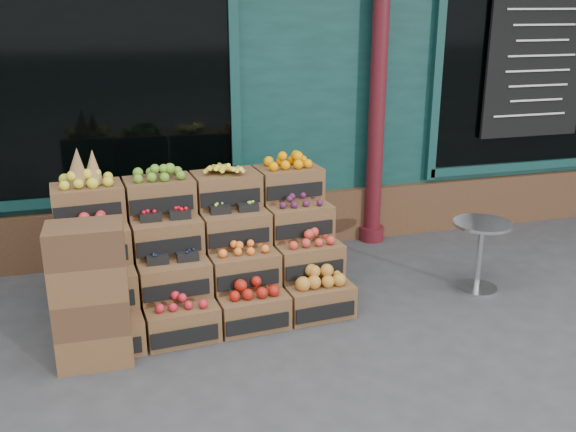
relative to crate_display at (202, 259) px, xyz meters
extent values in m
plane|color=#363639|center=(0.95, -0.86, -0.46)|extent=(60.00, 60.00, 0.00)
cube|color=#0F3632|center=(0.95, 4.34, 1.94)|extent=(12.00, 6.00, 4.80)
cube|color=#0F3632|center=(0.95, 1.39, 1.04)|extent=(12.00, 0.12, 3.00)
cube|color=#4C311E|center=(0.95, 1.32, -0.16)|extent=(12.00, 0.18, 0.60)
cube|color=black|center=(-0.65, 1.32, 1.29)|extent=(2.40, 0.06, 2.00)
cube|color=black|center=(4.15, 1.32, 1.29)|extent=(2.40, 0.06, 2.00)
cylinder|color=#4E1219|center=(2.15, 1.19, 1.14)|extent=(0.18, 0.18, 3.20)
cube|color=black|center=(4.15, 1.24, 1.44)|extent=(1.30, 0.04, 1.60)
cube|color=brown|center=(-0.86, -0.55, -0.32)|extent=(0.61, 0.44, 0.29)
cube|color=black|center=(-0.85, -0.76, -0.35)|extent=(0.53, 0.06, 0.13)
cube|color=yellow|center=(-0.86, -0.55, -0.13)|extent=(0.49, 0.34, 0.09)
cube|color=brown|center=(-0.26, -0.50, -0.32)|extent=(0.61, 0.44, 0.29)
cube|color=black|center=(-0.25, -0.72, -0.35)|extent=(0.53, 0.06, 0.13)
cube|color=red|center=(-0.26, -0.50, -0.13)|extent=(0.49, 0.34, 0.09)
cube|color=brown|center=(0.34, -0.46, -0.32)|extent=(0.61, 0.44, 0.29)
cube|color=black|center=(0.36, -0.67, -0.35)|extent=(0.53, 0.06, 0.13)
cube|color=#9E180D|center=(0.34, -0.46, -0.12)|extent=(0.49, 0.34, 0.11)
cube|color=brown|center=(0.94, -0.42, -0.32)|extent=(0.61, 0.44, 0.29)
cube|color=black|center=(0.96, -0.63, -0.35)|extent=(0.53, 0.06, 0.13)
cube|color=#B27427|center=(0.94, -0.42, -0.10)|extent=(0.49, 0.34, 0.14)
cube|color=brown|center=(-0.88, -0.30, -0.03)|extent=(0.61, 0.44, 0.29)
cube|color=black|center=(-0.86, -0.52, -0.06)|extent=(0.53, 0.06, 0.13)
cube|color=olive|center=(-0.88, -0.30, 0.17)|extent=(0.49, 0.34, 0.10)
cube|color=brown|center=(-0.28, -0.26, -0.03)|extent=(0.61, 0.44, 0.29)
cube|color=black|center=(-0.26, -0.47, -0.06)|extent=(0.53, 0.06, 0.13)
cube|color=#161737|center=(-0.28, -0.26, 0.14)|extent=(0.49, 0.34, 0.03)
cube|color=brown|center=(0.32, -0.22, -0.03)|extent=(0.61, 0.44, 0.29)
cube|color=black|center=(0.34, -0.43, -0.06)|extent=(0.53, 0.06, 0.13)
cube|color=orange|center=(0.32, -0.22, 0.16)|extent=(0.49, 0.34, 0.08)
cube|color=brown|center=(0.93, -0.17, -0.03)|extent=(0.61, 0.44, 0.29)
cube|color=black|center=(0.94, -0.39, -0.06)|extent=(0.53, 0.06, 0.13)
cube|color=red|center=(0.93, -0.17, 0.17)|extent=(0.49, 0.34, 0.09)
cube|color=brown|center=(-0.90, -0.06, 0.26)|extent=(0.61, 0.44, 0.29)
cube|color=black|center=(-0.88, -0.27, 0.23)|extent=(0.53, 0.06, 0.13)
cube|color=red|center=(-0.90, -0.06, 0.46)|extent=(0.49, 0.34, 0.10)
cube|color=brown|center=(-0.30, -0.01, 0.26)|extent=(0.61, 0.44, 0.29)
cube|color=black|center=(-0.28, -0.23, 0.23)|extent=(0.53, 0.06, 0.13)
cube|color=red|center=(-0.30, -0.01, 0.43)|extent=(0.49, 0.34, 0.04)
cube|color=brown|center=(0.31, 0.03, 0.26)|extent=(0.61, 0.44, 0.29)
cube|color=black|center=(0.32, -0.18, 0.23)|extent=(0.53, 0.06, 0.13)
cube|color=#9CCE43|center=(0.31, 0.03, 0.43)|extent=(0.49, 0.34, 0.03)
cube|color=brown|center=(0.91, 0.07, 0.26)|extent=(0.61, 0.44, 0.29)
cube|color=black|center=(0.92, -0.14, 0.23)|extent=(0.53, 0.06, 0.13)
cube|color=#441836|center=(0.91, 0.07, 0.45)|extent=(0.49, 0.34, 0.07)
cube|color=brown|center=(-0.92, 0.19, 0.55)|extent=(0.61, 0.44, 0.29)
cube|color=black|center=(-0.90, -0.03, 0.53)|extent=(0.53, 0.06, 0.13)
cube|color=gold|center=(-0.92, 0.19, 0.75)|extent=(0.49, 0.34, 0.10)
cube|color=brown|center=(-0.31, 0.23, 0.55)|extent=(0.61, 0.44, 0.29)
cube|color=black|center=(-0.30, 0.02, 0.53)|extent=(0.53, 0.06, 0.13)
cube|color=#5E9125|center=(-0.31, 0.23, 0.75)|extent=(0.49, 0.34, 0.10)
cube|color=brown|center=(0.29, 0.28, 0.55)|extent=(0.61, 0.44, 0.29)
cube|color=black|center=(0.30, 0.06, 0.53)|extent=(0.53, 0.06, 0.13)
cube|color=yellow|center=(0.29, 0.28, 0.74)|extent=(0.49, 0.34, 0.09)
cube|color=brown|center=(0.89, 0.32, 0.55)|extent=(0.61, 0.44, 0.29)
cube|color=black|center=(0.91, 0.10, 0.53)|extent=(0.53, 0.06, 0.13)
cube|color=#FF9400|center=(0.89, 0.32, 0.75)|extent=(0.49, 0.34, 0.10)
cube|color=#4C311E|center=(0.02, -0.24, -0.32)|extent=(2.42, 0.57, 0.29)
cube|color=#4C311E|center=(0.00, 0.01, -0.17)|extent=(2.42, 0.57, 0.58)
cube|color=#4C311E|center=(-0.01, 0.25, -0.03)|extent=(2.42, 0.57, 0.87)
cone|color=olive|center=(-0.97, 0.19, 0.87)|extent=(0.20, 0.20, 0.34)
cone|color=olive|center=(-0.85, 0.23, 0.84)|extent=(0.18, 0.18, 0.29)
cube|color=brown|center=(-0.93, -0.68, -0.32)|extent=(0.56, 0.40, 0.28)
cube|color=#4C311E|center=(-0.93, -0.68, -0.05)|extent=(0.56, 0.40, 0.28)
cube|color=brown|center=(-0.93, -0.68, 0.23)|extent=(0.56, 0.40, 0.28)
cube|color=#4C311E|center=(-0.93, -0.68, 0.50)|extent=(0.56, 0.40, 0.28)
cylinder|color=silver|center=(2.57, -0.36, -0.45)|extent=(0.40, 0.40, 0.03)
cylinder|color=silver|center=(2.57, -0.36, -0.13)|extent=(0.05, 0.05, 0.65)
cylinder|color=silver|center=(2.57, -0.36, 0.21)|extent=(0.54, 0.54, 0.03)
imported|color=#154920|center=(-1.12, 2.05, 0.57)|extent=(0.78, 0.54, 2.07)
camera|label=1|loc=(-0.73, -5.25, 2.15)|focal=40.00mm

